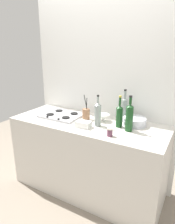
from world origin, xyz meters
TOP-DOWN VIEW (x-y plane):
  - ground_plane at (0.00, 0.00)m, footprint 6.00×6.00m
  - counter_block at (0.00, 0.00)m, footprint 1.80×0.70m
  - backsplash_panel at (0.00, 0.38)m, footprint 1.90×0.06m
  - stovetop_hob at (-0.38, 0.02)m, footprint 0.48×0.39m
  - plate_stack at (0.50, 0.17)m, footprint 0.25×0.25m
  - wine_bottle_leftmost at (0.49, -0.01)m, footprint 0.08×0.08m
  - wine_bottle_mid_left at (0.15, -0.05)m, footprint 0.07×0.07m
  - wine_bottle_mid_right at (0.37, 0.04)m, footprint 0.07×0.07m
  - wine_bottle_rightmost at (0.35, 0.24)m, footprint 0.07×0.07m
  - mixing_bowl at (0.14, 0.12)m, footprint 0.15×0.15m
  - butter_dish at (0.04, -0.16)m, footprint 0.17×0.11m
  - utensil_crock at (-0.06, 0.07)m, footprint 0.09×0.09m
  - condiment_jar_front at (0.38, -0.23)m, footprint 0.06×0.06m

SIDE VIEW (x-z plane):
  - ground_plane at x=0.00m, z-range 0.00..0.00m
  - counter_block at x=0.00m, z-range 0.00..0.90m
  - stovetop_hob at x=-0.38m, z-range 0.89..0.93m
  - butter_dish at x=0.04m, z-range 0.90..0.97m
  - condiment_jar_front at x=0.38m, z-range 0.90..0.98m
  - plate_stack at x=0.50m, z-range 0.90..0.99m
  - mixing_bowl at x=0.14m, z-range 0.90..0.99m
  - utensil_crock at x=-0.06m, z-range 0.82..1.12m
  - wine_bottle_mid_right at x=0.37m, z-range 0.86..1.20m
  - wine_bottle_mid_left at x=0.15m, z-range 0.86..1.21m
  - wine_bottle_rightmost at x=0.35m, z-range 0.86..1.23m
  - wine_bottle_leftmost at x=0.49m, z-range 0.86..1.23m
  - backsplash_panel at x=0.00m, z-range 0.00..2.49m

